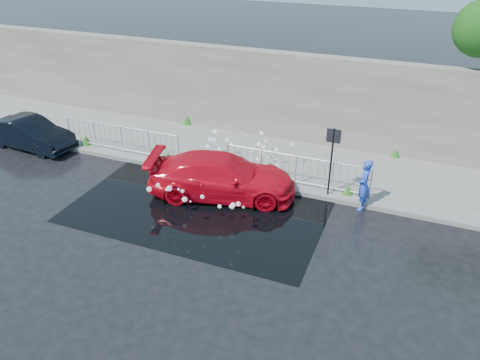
% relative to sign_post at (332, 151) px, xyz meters
% --- Properties ---
extents(ground, '(90.00, 90.00, 0.00)m').
position_rel_sign_post_xyz_m(ground, '(-4.20, -3.10, -1.72)').
color(ground, black).
rests_on(ground, ground).
extents(pavement, '(30.00, 4.00, 0.15)m').
position_rel_sign_post_xyz_m(pavement, '(-4.20, 1.90, -1.65)').
color(pavement, '#62625D').
rests_on(pavement, ground).
extents(curb, '(30.00, 0.25, 0.16)m').
position_rel_sign_post_xyz_m(curb, '(-4.20, -0.10, -1.64)').
color(curb, '#62625D').
rests_on(curb, ground).
extents(retaining_wall, '(30.00, 0.60, 3.50)m').
position_rel_sign_post_xyz_m(retaining_wall, '(-4.20, 4.10, 0.18)').
color(retaining_wall, '#635D54').
rests_on(retaining_wall, pavement).
extents(puddle, '(8.00, 5.00, 0.01)m').
position_rel_sign_post_xyz_m(puddle, '(-3.70, -2.10, -1.72)').
color(puddle, black).
rests_on(puddle, ground).
extents(sign_post, '(0.45, 0.06, 2.50)m').
position_rel_sign_post_xyz_m(sign_post, '(0.00, 0.00, 0.00)').
color(sign_post, black).
rests_on(sign_post, ground).
extents(railing_left, '(5.05, 0.05, 1.10)m').
position_rel_sign_post_xyz_m(railing_left, '(-8.20, 0.25, -0.99)').
color(railing_left, silver).
rests_on(railing_left, pavement).
extents(railing_right, '(5.05, 0.05, 1.10)m').
position_rel_sign_post_xyz_m(railing_right, '(-1.20, 0.25, -0.99)').
color(railing_right, silver).
rests_on(railing_right, pavement).
extents(weeds, '(12.17, 3.93, 0.42)m').
position_rel_sign_post_xyz_m(weeds, '(-4.78, 1.48, -1.40)').
color(weeds, '#155017').
rests_on(weeds, pavement).
extents(water_spray, '(3.56, 5.55, 1.04)m').
position_rel_sign_post_xyz_m(water_spray, '(-3.58, -0.45, -1.03)').
color(water_spray, white).
rests_on(water_spray, ground).
extents(red_car, '(5.20, 3.12, 1.41)m').
position_rel_sign_post_xyz_m(red_car, '(-3.34, -1.10, -1.02)').
color(red_car, red).
rests_on(red_car, ground).
extents(dark_car, '(3.86, 1.56, 1.25)m').
position_rel_sign_post_xyz_m(dark_car, '(-12.06, -0.50, -1.10)').
color(dark_car, black).
rests_on(dark_car, ground).
extents(person, '(0.50, 0.68, 1.71)m').
position_rel_sign_post_xyz_m(person, '(1.13, -0.22, -0.87)').
color(person, blue).
rests_on(person, ground).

